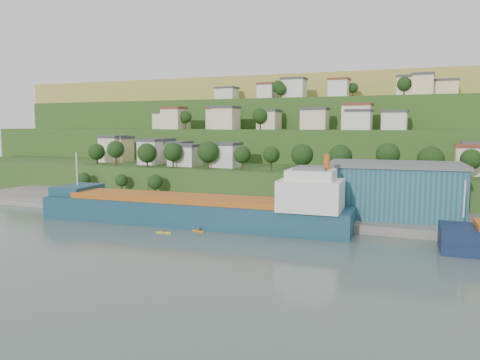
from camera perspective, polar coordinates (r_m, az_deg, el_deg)
The scene contains 10 objects.
ground at distance 101.45m, azimuth -4.82°, elevation -6.82°, with size 500.00×500.00×0.00m, color #414F49.
quay at distance 120.59m, azimuth 9.96°, elevation -4.72°, with size 220.00×26.00×4.00m, color slate.
pebble_beach at distance 150.59m, azimuth -19.71°, elevation -2.74°, with size 40.00×18.00×2.40m, color slate.
hillside at distance 261.20m, azimuth 12.51°, elevation 1.37°, with size 360.00×210.91×96.00m.
cargo_ship_near at distance 112.14m, azimuth -5.01°, elevation -3.87°, with size 77.52×16.73×19.76m.
warehouse at distance 117.79m, azimuth 18.31°, elevation -1.08°, with size 32.51×21.59×12.80m.
caravan at distance 149.85m, azimuth -18.97°, elevation -1.75°, with size 6.00×2.50×2.80m, color white.
dinghy at distance 136.89m, azimuth -16.64°, elevation -2.85°, with size 4.31×1.62×0.86m, color silver.
kayak_orange at distance 105.65m, azimuth -5.09°, elevation -6.14°, with size 3.40×1.49×0.84m.
kayak_yellow at distance 105.31m, azimuth -9.27°, elevation -6.24°, with size 3.44×1.20×0.85m.
Camera 1 is at (45.72, -87.41, 23.71)m, focal length 35.00 mm.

